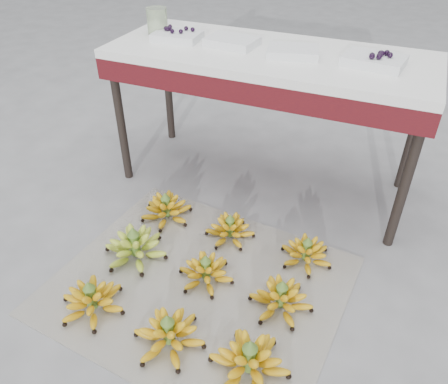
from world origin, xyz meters
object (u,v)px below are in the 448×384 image
at_px(tray_left, 232,42).
at_px(tray_far_left, 177,36).
at_px(bunch_back_left, 166,209).
at_px(bunch_back_center, 230,230).
at_px(bunch_mid_center, 206,272).
at_px(glass_jar, 157,21).
at_px(bunch_back_right, 306,253).
at_px(bunch_front_center, 169,334).
at_px(tray_right, 293,52).
at_px(bunch_mid_right, 281,298).
at_px(newspaper_mat, 199,285).
at_px(bunch_front_right, 249,361).
at_px(bunch_front_left, 92,300).
at_px(tray_far_right, 374,60).
at_px(bunch_mid_left, 135,247).
at_px(vendor_table, 268,69).

bearing_deg(tray_left, tray_far_left, -174.87).
distance_m(bunch_back_left, bunch_back_center, 0.37).
relative_size(bunch_mid_center, glass_jar, 2.12).
distance_m(bunch_back_center, bunch_back_right, 0.40).
bearing_deg(bunch_front_center, bunch_back_right, 61.04).
relative_size(tray_far_left, glass_jar, 1.86).
distance_m(bunch_front_center, tray_far_left, 1.53).
distance_m(bunch_back_right, tray_right, 0.98).
xyz_separation_m(bunch_mid_right, bunch_back_center, (-0.37, 0.33, -0.00)).
xyz_separation_m(bunch_back_left, glass_jar, (-0.31, 0.57, 0.80)).
distance_m(bunch_mid_center, tray_left, 1.18).
relative_size(bunch_back_center, tray_far_left, 1.05).
distance_m(bunch_front_center, glass_jar, 1.65).
relative_size(bunch_mid_right, bunch_back_right, 0.86).
distance_m(newspaper_mat, bunch_back_left, 0.52).
distance_m(bunch_front_center, bunch_mid_center, 0.36).
bearing_deg(bunch_front_right, bunch_back_left, 145.44).
distance_m(bunch_front_left, tray_far_right, 1.66).
bearing_deg(bunch_back_right, bunch_mid_left, -137.33).
xyz_separation_m(newspaper_mat, tray_left, (-0.22, 0.91, 0.81)).
xyz_separation_m(bunch_mid_left, tray_right, (0.47, 0.84, 0.75)).
xyz_separation_m(bunch_mid_left, tray_far_right, (0.85, 0.86, 0.75)).
xyz_separation_m(vendor_table, tray_left, (-0.21, 0.01, 0.11)).
xyz_separation_m(tray_far_left, tray_left, (0.31, 0.03, -0.00)).
distance_m(bunch_mid_center, tray_far_left, 1.26).
height_order(bunch_mid_left, tray_right, tray_right).
bearing_deg(bunch_mid_left, bunch_front_left, -99.03).
xyz_separation_m(bunch_mid_right, tray_left, (-0.60, 0.89, 0.75)).
xyz_separation_m(bunch_mid_center, bunch_mid_right, (0.36, -0.02, 0.00)).
relative_size(tray_far_left, tray_right, 0.93).
bearing_deg(bunch_front_left, bunch_back_right, 55.96).
distance_m(bunch_back_left, bunch_back_right, 0.77).
bearing_deg(vendor_table, glass_jar, 177.79).
height_order(newspaper_mat, tray_far_right, tray_far_right).
xyz_separation_m(bunch_front_right, tray_far_left, (-0.89, 1.20, 0.75)).
relative_size(bunch_mid_center, bunch_back_center, 1.09).
relative_size(bunch_back_left, tray_left, 1.32).
relative_size(bunch_back_right, glass_jar, 2.27).
height_order(newspaper_mat, vendor_table, vendor_table).
height_order(bunch_front_right, bunch_back_left, bunch_front_right).
bearing_deg(bunch_back_right, bunch_mid_center, -120.85).
distance_m(bunch_front_right, glass_jar, 1.80).
xyz_separation_m(bunch_front_right, bunch_mid_left, (-0.72, 0.35, 0.00)).
relative_size(newspaper_mat, bunch_front_center, 4.36).
height_order(bunch_back_center, glass_jar, glass_jar).
bearing_deg(tray_far_left, bunch_back_right, -30.43).
relative_size(bunch_back_left, vendor_table, 0.22).
xyz_separation_m(bunch_front_center, bunch_mid_left, (-0.39, 0.37, 0.00)).
bearing_deg(tray_far_left, bunch_back_left, -72.79).
height_order(bunch_mid_right, bunch_back_right, bunch_mid_right).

